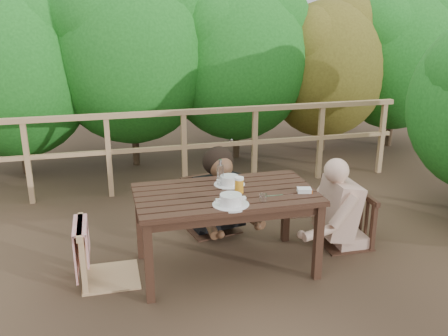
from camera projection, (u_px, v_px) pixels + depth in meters
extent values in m
plane|color=#493625|center=(225.00, 267.00, 4.32)|extent=(60.00, 60.00, 0.00)
cube|color=black|center=(225.00, 231.00, 4.22)|extent=(1.50, 0.84, 0.69)
cube|color=tan|center=(107.00, 225.00, 4.00)|extent=(0.49, 0.49, 0.98)
cube|color=black|center=(211.00, 184.00, 4.92)|extent=(0.58, 0.58, 0.99)
cube|color=black|center=(346.00, 199.00, 4.62)|extent=(0.47, 0.47, 0.92)
cube|color=tan|center=(184.00, 151.00, 6.01)|extent=(5.60, 0.10, 1.01)
cylinder|color=white|center=(231.00, 200.00, 3.83)|extent=(0.29, 0.29, 0.10)
cylinder|color=white|center=(229.00, 181.00, 4.27)|extent=(0.27, 0.27, 0.09)
cylinder|color=orange|center=(239.00, 186.00, 4.07)|extent=(0.08, 0.08, 0.15)
cylinder|color=silver|center=(220.00, 173.00, 4.22)|extent=(0.06, 0.06, 0.25)
cylinder|color=silver|center=(263.00, 198.00, 3.90)|extent=(0.06, 0.06, 0.07)
cube|color=white|center=(304.00, 191.00, 4.09)|extent=(0.13, 0.11, 0.05)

